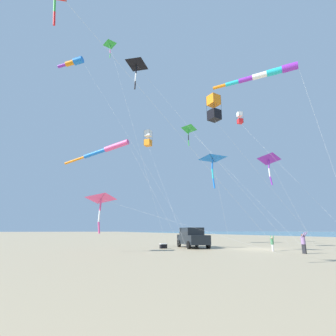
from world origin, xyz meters
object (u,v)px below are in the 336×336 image
(kite_delta_white_trailing, at_px, (137,65))
(kite_box_magenta_far_left, at_px, (148,138))
(kite_delta_green_low_center, at_px, (269,160))
(kite_windsock_long_streamer_right, at_px, (74,62))
(kite_box_orange_high_right, at_px, (214,108))
(cooler_box, at_px, (163,246))
(kite_box_black_fish_shape, at_px, (240,118))
(kite_delta_checkered_midright, at_px, (110,45))
(person_child_green_jacket, at_px, (303,242))
(parked_car, at_px, (192,237))
(kite_windsock_striped_overhead, at_px, (264,74))
(kite_delta_purple_drifting, at_px, (213,159))
(kite_windsock_blue_topmost, at_px, (105,150))
(person_child_grey_jacket, at_px, (272,243))
(kite_delta_red_high_left, at_px, (189,129))
(kite_delta_teal_far_right, at_px, (101,199))

(kite_delta_white_trailing, xyz_separation_m, kite_box_magenta_far_left, (-3.79, -7.94, -4.14))
(kite_delta_white_trailing, distance_m, kite_delta_green_low_center, 15.94)
(kite_windsock_long_streamer_right, relative_size, kite_box_orange_high_right, 1.74)
(kite_delta_white_trailing, bearing_deg, cooler_box, -155.47)
(kite_box_black_fish_shape, height_order, kite_delta_checkered_midright, kite_delta_checkered_midright)
(person_child_green_jacket, height_order, kite_box_magenta_far_left, kite_box_magenta_far_left)
(parked_car, relative_size, kite_delta_white_trailing, 0.26)
(cooler_box, height_order, kite_windsock_striped_overhead, kite_windsock_striped_overhead)
(parked_car, bearing_deg, kite_windsock_striped_overhead, 92.19)
(person_child_green_jacket, bearing_deg, kite_delta_checkered_midright, -40.66)
(kite_windsock_long_streamer_right, height_order, kite_delta_purple_drifting, kite_windsock_long_streamer_right)
(kite_windsock_striped_overhead, xyz_separation_m, kite_box_magenta_far_left, (3.00, -16.97, 0.83))
(cooler_box, distance_m, kite_windsock_blue_topmost, 10.35)
(parked_car, xyz_separation_m, kite_box_orange_high_right, (0.86, 6.01, 10.48))
(kite_delta_white_trailing, bearing_deg, person_child_grey_jacket, 156.10)
(kite_delta_purple_drifting, height_order, kite_delta_red_high_left, kite_delta_red_high_left)
(kite_windsock_long_streamer_right, height_order, kite_delta_green_low_center, kite_windsock_long_streamer_right)
(person_child_grey_jacket, bearing_deg, kite_box_black_fish_shape, -96.97)
(kite_box_magenta_far_left, bearing_deg, kite_delta_teal_far_right, 52.25)
(kite_delta_purple_drifting, distance_m, kite_delta_green_low_center, 8.09)
(person_child_grey_jacket, relative_size, kite_delta_red_high_left, 0.08)
(cooler_box, relative_size, kite_delta_checkered_midright, 0.03)
(person_child_green_jacket, xyz_separation_m, kite_delta_white_trailing, (10.70, -7.16, 16.22))
(kite_delta_checkered_midright, bearing_deg, parked_car, 164.37)
(kite_delta_checkered_midright, distance_m, kite_box_orange_high_right, 15.22)
(person_child_green_jacket, height_order, kite_delta_red_high_left, kite_delta_red_high_left)
(person_child_green_jacket, bearing_deg, kite_windsock_striped_overhead, 25.68)
(kite_box_black_fish_shape, distance_m, kite_delta_checkered_midright, 16.40)
(person_child_grey_jacket, relative_size, kite_delta_teal_far_right, 0.09)
(kite_windsock_blue_topmost, bearing_deg, kite_windsock_long_streamer_right, -58.57)
(kite_windsock_blue_topmost, height_order, kite_box_orange_high_right, kite_box_orange_high_right)
(kite_box_magenta_far_left, bearing_deg, kite_box_black_fish_shape, 126.59)
(kite_delta_purple_drifting, bearing_deg, kite_delta_green_low_center, -166.21)
(kite_delta_checkered_midright, bearing_deg, kite_delta_white_trailing, 118.71)
(person_child_green_jacket, distance_m, kite_box_orange_high_right, 12.10)
(cooler_box, distance_m, person_child_grey_jacket, 9.24)
(person_child_grey_jacket, height_order, kite_box_black_fish_shape, kite_box_black_fish_shape)
(parked_car, xyz_separation_m, kite_delta_checkered_midright, (8.49, -2.38, 20.63))
(person_child_grey_jacket, relative_size, kite_delta_checkered_midright, 0.05)
(kite_delta_white_trailing, distance_m, kite_box_magenta_far_left, 9.72)
(kite_box_orange_high_right, bearing_deg, kite_delta_red_high_left, -107.89)
(kite_windsock_blue_topmost, height_order, kite_box_magenta_far_left, kite_box_magenta_far_left)
(person_child_grey_jacket, height_order, kite_delta_red_high_left, kite_delta_red_high_left)
(cooler_box, xyz_separation_m, kite_box_orange_high_right, (-2.07, 6.12, 11.22))
(kite_delta_red_high_left, bearing_deg, kite_box_black_fish_shape, 97.62)
(cooler_box, height_order, kite_delta_purple_drifting, kite_delta_purple_drifting)
(kite_delta_checkered_midright, xyz_separation_m, kite_delta_red_high_left, (-11.60, -3.91, -6.67))
(kite_windsock_blue_topmost, height_order, kite_delta_checkered_midright, kite_delta_checkered_midright)
(cooler_box, bearing_deg, kite_box_magenta_far_left, -92.99)
(kite_delta_white_trailing, relative_size, kite_box_magenta_far_left, 1.26)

